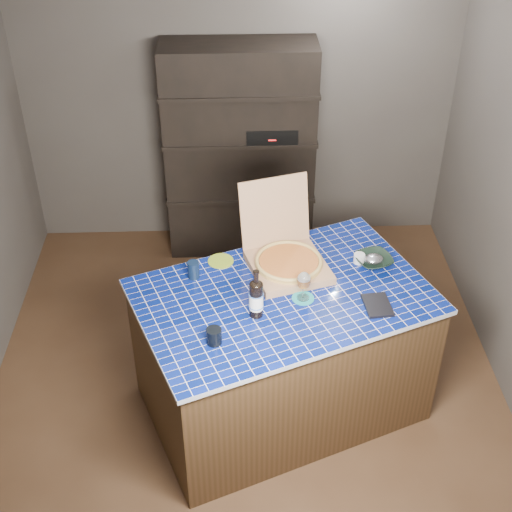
{
  "coord_description": "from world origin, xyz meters",
  "views": [
    {
      "loc": [
        -0.07,
        -3.64,
        3.63
      ],
      "look_at": [
        0.07,
        0.0,
        0.97
      ],
      "focal_mm": 50.0,
      "sensor_mm": 36.0,
      "label": 1
    }
  ],
  "objects_px": {
    "pizza_box": "(287,259)",
    "bowl": "(374,261)",
    "mead_bottle": "(256,298)",
    "kitchen_island": "(282,352)",
    "dvd_case": "(377,305)",
    "wine_glass": "(304,281)"
  },
  "relations": [
    {
      "from": "kitchen_island",
      "to": "pizza_box",
      "type": "distance_m",
      "value": 0.6
    },
    {
      "from": "kitchen_island",
      "to": "dvd_case",
      "type": "xyz_separation_m",
      "value": [
        0.54,
        -0.13,
        0.48
      ]
    },
    {
      "from": "kitchen_island",
      "to": "pizza_box",
      "type": "xyz_separation_m",
      "value": [
        0.04,
        0.26,
        0.54
      ]
    },
    {
      "from": "mead_bottle",
      "to": "dvd_case",
      "type": "relative_size",
      "value": 1.51
    },
    {
      "from": "mead_bottle",
      "to": "bowl",
      "type": "height_order",
      "value": "mead_bottle"
    },
    {
      "from": "dvd_case",
      "to": "bowl",
      "type": "height_order",
      "value": "bowl"
    },
    {
      "from": "mead_bottle",
      "to": "wine_glass",
      "type": "relative_size",
      "value": 1.71
    },
    {
      "from": "pizza_box",
      "to": "bowl",
      "type": "bearing_deg",
      "value": -14.31
    },
    {
      "from": "mead_bottle",
      "to": "pizza_box",
      "type": "bearing_deg",
      "value": 64.67
    },
    {
      "from": "kitchen_island",
      "to": "bowl",
      "type": "xyz_separation_m",
      "value": [
        0.59,
        0.28,
        0.5
      ]
    },
    {
      "from": "kitchen_island",
      "to": "wine_glass",
      "type": "distance_m",
      "value": 0.61
    },
    {
      "from": "mead_bottle",
      "to": "wine_glass",
      "type": "height_order",
      "value": "mead_bottle"
    },
    {
      "from": "wine_glass",
      "to": "bowl",
      "type": "distance_m",
      "value": 0.58
    },
    {
      "from": "wine_glass",
      "to": "dvd_case",
      "type": "distance_m",
      "value": 0.45
    },
    {
      "from": "kitchen_island",
      "to": "mead_bottle",
      "type": "height_order",
      "value": "mead_bottle"
    },
    {
      "from": "mead_bottle",
      "to": "dvd_case",
      "type": "height_order",
      "value": "mead_bottle"
    },
    {
      "from": "dvd_case",
      "to": "mead_bottle",
      "type": "bearing_deg",
      "value": 178.42
    },
    {
      "from": "kitchen_island",
      "to": "pizza_box",
      "type": "bearing_deg",
      "value": 59.97
    },
    {
      "from": "mead_bottle",
      "to": "bowl",
      "type": "relative_size",
      "value": 1.41
    },
    {
      "from": "kitchen_island",
      "to": "wine_glass",
      "type": "height_order",
      "value": "wine_glass"
    },
    {
      "from": "pizza_box",
      "to": "bowl",
      "type": "relative_size",
      "value": 2.89
    },
    {
      "from": "bowl",
      "to": "mead_bottle",
      "type": "bearing_deg",
      "value": -148.79
    }
  ]
}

